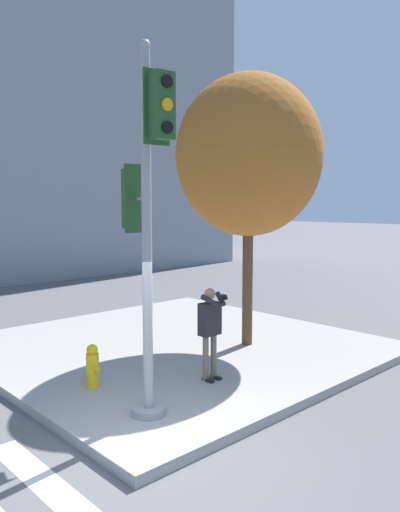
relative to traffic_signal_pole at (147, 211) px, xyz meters
name	(u,v)px	position (x,y,z in m)	size (l,w,h in m)	color
ground_plane	(144,460)	(-0.69, -0.78, -3.24)	(160.00, 160.00, 0.00)	#5B5B5E
sidewalk_corner	(174,347)	(2.81, 2.72, -3.16)	(8.00, 8.00, 0.17)	#9E9B96
traffic_signal_pole	(147,211)	(0.00, 0.00, 0.00)	(0.52, 1.16, 5.47)	#939399
person_photographer	(210,325)	(1.73, 0.44, -2.07)	(0.50, 0.53, 1.68)	black
street_tree	(249,156)	(3.97, 1.53, 1.15)	(3.22, 3.22, 6.01)	brown
fire_hydrant	(93,366)	(-0.03, 1.55, -2.70)	(0.22, 0.28, 0.77)	yellow
building_right	(37,73)	(8.22, 20.45, 7.20)	(17.98, 12.66, 20.86)	gray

